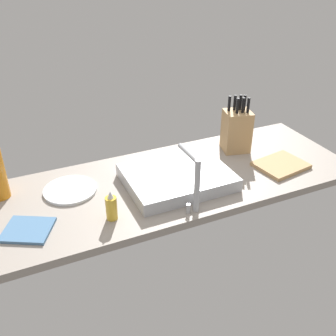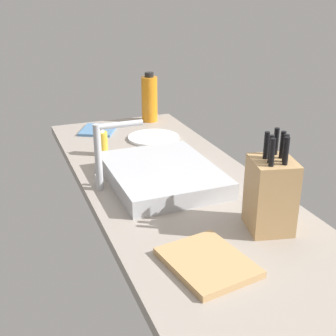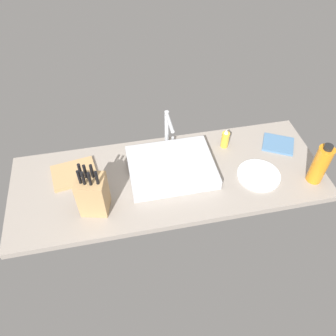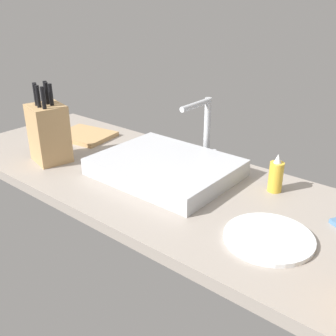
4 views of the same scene
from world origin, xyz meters
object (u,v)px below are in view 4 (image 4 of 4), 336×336
object	(u,v)px
sink_basin	(165,167)
soap_bottle	(276,175)
knife_block	(49,132)
cutting_board	(85,135)
faucet	(204,123)
dinner_plate	(269,238)

from	to	relation	value
sink_basin	soap_bottle	bearing A→B (deg)	20.77
sink_basin	knife_block	size ratio (longest dim) A/B	1.58
knife_block	soap_bottle	bearing A→B (deg)	35.29
cutting_board	soap_bottle	world-z (taller)	soap_bottle
sink_basin	soap_bottle	size ratio (longest dim) A/B	3.62
sink_basin	knife_block	distance (cm)	44.89
knife_block	cutting_board	xyz separation A→B (cm)	(-10.25, 24.07, -10.00)
sink_basin	cutting_board	size ratio (longest dim) A/B	1.98
faucet	knife_block	distance (cm)	56.16
soap_bottle	knife_block	bearing A→B (deg)	-158.42
faucet	soap_bottle	size ratio (longest dim) A/B	1.85
cutting_board	dinner_plate	bearing A→B (deg)	-11.95
sink_basin	dinner_plate	bearing A→B (deg)	-16.13
knife_block	cutting_board	size ratio (longest dim) A/B	1.26
dinner_plate	soap_bottle	bearing A→B (deg)	112.75
faucet	soap_bottle	bearing A→B (deg)	-11.52
soap_bottle	sink_basin	bearing A→B (deg)	-159.23
sink_basin	soap_bottle	world-z (taller)	soap_bottle
sink_basin	knife_block	bearing A→B (deg)	-157.76
sink_basin	dinner_plate	distance (cm)	46.54
faucet	cutting_board	world-z (taller)	faucet
faucet	knife_block	world-z (taller)	knife_block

